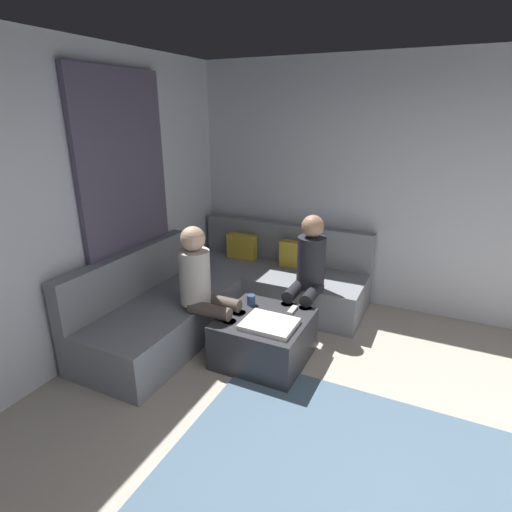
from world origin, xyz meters
name	(u,v)px	position (x,y,z in m)	size (l,w,h in m)	color
wall_back	(457,194)	(0.00, 2.94, 1.35)	(6.00, 0.12, 2.70)	silver
curtain_panel	(128,209)	(-2.84, 1.30, 1.25)	(0.06, 1.10, 2.50)	#595166
sectional_couch	(229,292)	(-2.08, 1.88, 0.28)	(2.10, 2.55, 0.87)	gray
ottoman	(264,338)	(-1.39, 1.29, 0.21)	(0.76, 0.76, 0.42)	#333338
folded_blanket	(269,324)	(-1.29, 1.17, 0.44)	(0.44, 0.36, 0.04)	white
coffee_mug	(251,300)	(-1.61, 1.47, 0.47)	(0.08, 0.08, 0.10)	#334C72
game_remote	(292,310)	(-1.21, 1.51, 0.43)	(0.05, 0.15, 0.02)	white
person_on_couch_back	(308,271)	(-1.21, 1.93, 0.66)	(0.30, 0.60, 1.20)	black
person_on_couch_side	(204,286)	(-1.93, 1.19, 0.66)	(0.60, 0.30, 1.20)	brown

